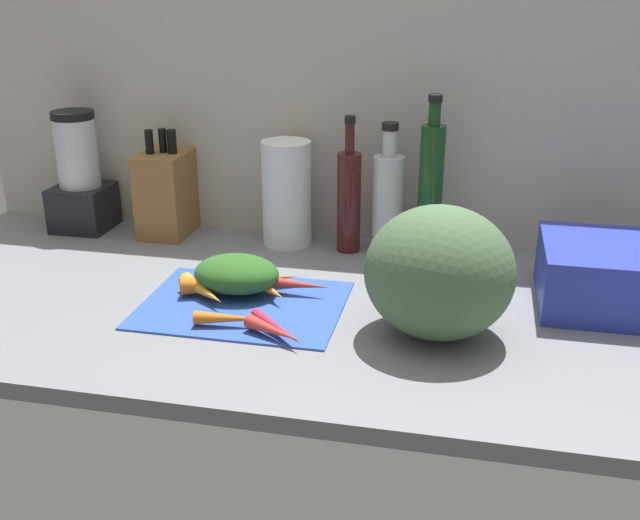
{
  "coord_description": "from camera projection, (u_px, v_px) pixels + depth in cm",
  "views": [
    {
      "loc": [
        34.3,
        -127.14,
        59.77
      ],
      "look_at": [
        7.04,
        -1.32,
        8.86
      ],
      "focal_mm": 41.85,
      "sensor_mm": 36.0,
      "label": 1
    }
  ],
  "objects": [
    {
      "name": "ground_plane",
      "position": [
        286.0,
        304.0,
        1.45
      ],
      "size": [
        170.0,
        80.0,
        3.0
      ],
      "primitive_type": "cube",
      "color": "slate"
    },
    {
      "name": "wall_back",
      "position": [
        327.0,
        107.0,
        1.68
      ],
      "size": [
        170.0,
        3.0,
        60.0
      ],
      "primitive_type": "cube",
      "color": "#BCB7AD",
      "rests_on": "ground_plane"
    },
    {
      "name": "cutting_board",
      "position": [
        243.0,
        304.0,
        1.41
      ],
      "size": [
        37.6,
        29.06,
        0.8
      ],
      "primitive_type": "cube",
      "color": "#2D51B7",
      "rests_on": "ground_plane"
    },
    {
      "name": "carrot_0",
      "position": [
        274.0,
        330.0,
        1.27
      ],
      "size": [
        11.66,
        7.59,
        2.52
      ],
      "primitive_type": "cone",
      "rotation": [
        0.0,
        1.57,
        -0.47
      ],
      "color": "red",
      "rests_on": "cutting_board"
    },
    {
      "name": "carrot_1",
      "position": [
        230.0,
        318.0,
        1.31
      ],
      "size": [
        13.17,
        4.29,
        2.43
      ],
      "primitive_type": "cone",
      "rotation": [
        0.0,
        1.57,
        0.15
      ],
      "color": "orange",
      "rests_on": "cutting_board"
    },
    {
      "name": "carrot_2",
      "position": [
        203.0,
        291.0,
        1.41
      ],
      "size": [
        12.36,
        10.86,
        3.15
      ],
      "primitive_type": "cone",
      "rotation": [
        0.0,
        1.57,
        -0.68
      ],
      "color": "orange",
      "rests_on": "cutting_board"
    },
    {
      "name": "carrot_3",
      "position": [
        258.0,
        279.0,
        1.46
      ],
      "size": [
        16.12,
        9.05,
        3.47
      ],
      "primitive_type": "cone",
      "rotation": [
        0.0,
        1.57,
        0.37
      ],
      "color": "orange",
      "rests_on": "cutting_board"
    },
    {
      "name": "carrot_4",
      "position": [
        268.0,
        288.0,
        1.42
      ],
      "size": [
        9.92,
        9.58,
        3.17
      ],
      "primitive_type": "cone",
      "rotation": [
        0.0,
        1.57,
        -0.75
      ],
      "color": "orange",
      "rests_on": "cutting_board"
    },
    {
      "name": "carrot_5",
      "position": [
        285.0,
        283.0,
        1.44
      ],
      "size": [
        16.96,
        3.7,
        3.51
      ],
      "primitive_type": "cone",
      "rotation": [
        0.0,
        1.57,
        -0.01
      ],
      "color": "red",
      "rests_on": "cutting_board"
    },
    {
      "name": "carrot_6",
      "position": [
        224.0,
        285.0,
        1.43
      ],
      "size": [
        16.91,
        7.36,
        3.59
      ],
      "primitive_type": "cone",
      "rotation": [
        0.0,
        1.57,
        0.24
      ],
      "color": "orange",
      "rests_on": "cutting_board"
    },
    {
      "name": "carrot_7",
      "position": [
        278.0,
        328.0,
        1.28
      ],
      "size": [
        12.12,
        11.12,
        2.16
      ],
      "primitive_type": "cone",
      "rotation": [
        0.0,
        1.57,
        -0.73
      ],
      "color": "#B2264C",
      "rests_on": "cutting_board"
    },
    {
      "name": "carrot_greens_pile",
      "position": [
        237.0,
        274.0,
        1.44
      ],
      "size": [
        16.69,
        12.83,
        7.06
      ],
      "primitive_type": "ellipsoid",
      "color": "#2D6023",
      "rests_on": "cutting_board"
    },
    {
      "name": "winter_squash",
      "position": [
        439.0,
        273.0,
        1.26
      ],
      "size": [
        25.54,
        23.53,
        23.11
      ],
      "primitive_type": "ellipsoid",
      "color": "#4C6B47",
      "rests_on": "ground_plane"
    },
    {
      "name": "knife_block",
      "position": [
        167.0,
        193.0,
        1.75
      ],
      "size": [
        10.55,
        14.69,
        25.25
      ],
      "color": "olive",
      "rests_on": "ground_plane"
    },
    {
      "name": "blender_appliance",
      "position": [
        80.0,
        179.0,
        1.78
      ],
      "size": [
        12.99,
        12.99,
        28.58
      ],
      "color": "black",
      "rests_on": "ground_plane"
    },
    {
      "name": "paper_towel_roll",
      "position": [
        287.0,
        193.0,
        1.68
      ],
      "size": [
        11.16,
        11.16,
        23.86
      ],
      "primitive_type": "cylinder",
      "color": "white",
      "rests_on": "ground_plane"
    },
    {
      "name": "bottle_0",
      "position": [
        349.0,
        199.0,
        1.64
      ],
      "size": [
        5.26,
        5.26,
        30.32
      ],
      "color": "#471919",
      "rests_on": "ground_plane"
    },
    {
      "name": "bottle_1",
      "position": [
        388.0,
        201.0,
        1.63
      ],
      "size": [
        6.77,
        6.77,
        29.07
      ],
      "color": "silver",
      "rests_on": "ground_plane"
    },
    {
      "name": "bottle_2",
      "position": [
        430.0,
        189.0,
        1.59
      ],
      "size": [
        5.27,
        5.27,
        35.41
      ],
      "color": "#19421E",
      "rests_on": "ground_plane"
    },
    {
      "name": "dish_rack",
      "position": [
        617.0,
        276.0,
        1.39
      ],
      "size": [
        27.68,
        24.27,
        12.0
      ],
      "primitive_type": "cube",
      "color": "#2838AD",
      "rests_on": "ground_plane"
    }
  ]
}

